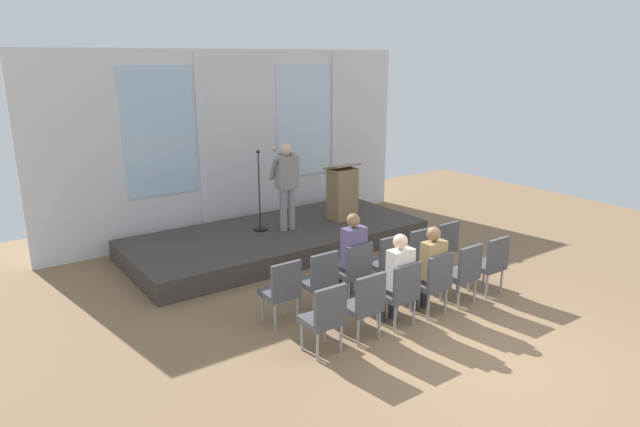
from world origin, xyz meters
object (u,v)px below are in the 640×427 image
Objects in this scene: chair_r0_c2 at (355,269)px; chair_r1_c2 at (401,291)px; chair_r0_c5 at (443,244)px; chair_r1_c5 at (491,261)px; chair_r1_c3 at (434,280)px; mic_stand at (260,213)px; audience_r0_c2 at (352,253)px; chair_r0_c0 at (282,288)px; chair_r1_c4 at (464,270)px; chair_r0_c3 at (386,260)px; audience_r1_c3 at (430,265)px; chair_r0_c4 at (416,252)px; chair_r1_c1 at (365,302)px; lectern at (342,193)px; chair_r0_c1 at (320,278)px; audience_r1_c2 at (397,275)px; chair_r1_c0 at (325,315)px; speaker at (286,180)px.

chair_r1_c2 is (0.00, -1.00, 0.00)m from chair_r0_c2.
chair_r0_c5 is 1.00m from chair_r1_c5.
chair_r1_c3 is at bearing 0.00° from chair_r1_c2.
mic_stand is 2.88m from audience_r0_c2.
chair_r1_c4 is at bearing -21.38° from chair_r0_c0.
chair_r1_c4 is 0.64m from chair_r1_c5.
audience_r0_c2 reaches higher than chair_r1_c5.
mic_stand is 4.14m from chair_r1_c4.
chair_r0_c3 is 0.72× the size of audience_r1_c3.
chair_r1_c1 is at bearing -152.43° from chair_r0_c4.
chair_r1_c4 is (-0.54, -3.65, -0.39)m from lectern.
chair_r1_c2 is at bearing 180.00° from chair_r1_c4.
mic_stand reaches higher than audience_r0_c2.
chair_r0_c3 is at bearing 0.00° from chair_r0_c1.
audience_r1_c2 is at bearing 176.36° from chair_r1_c4.
chair_r1_c0 is (-0.64, -1.00, 0.00)m from chair_r0_c1.
audience_r0_c2 is 0.99m from audience_r1_c2.
mic_stand reaches higher than lectern.
lectern is 1.23× the size of chair_r0_c5.
chair_r0_c3 is (0.64, 0.00, 0.00)m from chair_r0_c2.
chair_r1_c2 is (-0.50, -3.69, -0.81)m from speaker.
chair_r0_c4 is at bearing -74.00° from speaker.
chair_r1_c5 is at bearing -57.44° from chair_r0_c4.
speaker is 1.77× the size of chair_r0_c4.
chair_r0_c5 and chair_r1_c3 have the same top height.
speaker is at bearing -31.30° from mic_stand.
chair_r1_c1 is 1.91m from chair_r1_c4.
audience_r0_c2 is (1.27, 0.08, 0.23)m from chair_r0_c0.
speaker reaches higher than lectern.
chair_r0_c0 and chair_r0_c3 have the same top height.
chair_r1_c1 is at bearing -172.75° from audience_r1_c2.
chair_r0_c3 is 1.00× the size of chair_r1_c4.
chair_r0_c4 is (1.27, -0.08, -0.23)m from audience_r0_c2.
chair_r1_c2 is 0.67m from audience_r1_c3.
chair_r0_c2 is 1.00m from chair_r1_c2.
chair_r0_c0 is 0.71× the size of audience_r1_c2.
chair_r1_c5 is at bearing -3.67° from audience_r1_c3.
chair_r0_c0 is 1.00× the size of chair_r1_c3.
chair_r1_c5 is at bearing -21.38° from chair_r0_c1.
speaker is 1.38m from lectern.
chair_r1_c3 is at bearing -81.72° from mic_stand.
chair_r1_c1 is at bearing -107.17° from speaker.
audience_r1_c3 is (-0.00, 0.08, 0.19)m from chair_r1_c3.
lectern is 3.86m from chair_r1_c3.
chair_r0_c0 is 3.18m from chair_r0_c5.
speaker is 1.77× the size of chair_r0_c0.
chair_r0_c2 is (-0.06, -2.96, -0.17)m from mic_stand.
mic_stand is at bearing 89.09° from audience_r1_c2.
audience_r0_c2 reaches higher than audience_r1_c2.
chair_r1_c4 is at bearing -27.57° from chair_r0_c1.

